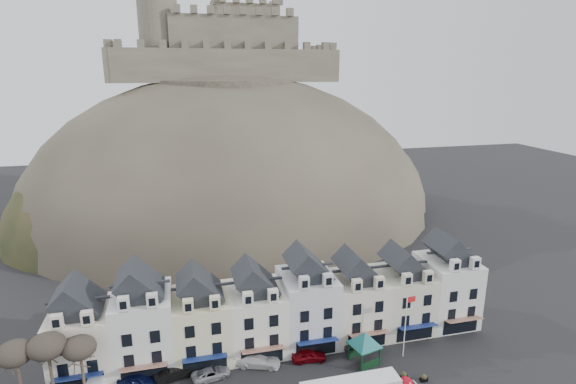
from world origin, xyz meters
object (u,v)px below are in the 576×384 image
object	(u,v)px
car_silver	(211,373)
car_maroon	(309,356)
flagpole	(406,322)
car_charcoal	(359,348)
car_black	(174,373)
bus_shelter	(365,339)
car_navy	(137,381)
car_white	(258,360)

from	to	relation	value
car_silver	car_maroon	distance (m)	11.92
flagpole	car_maroon	world-z (taller)	flagpole
car_charcoal	car_black	bearing A→B (deg)	92.77
car_silver	car_black	bearing A→B (deg)	64.98
car_silver	car_charcoal	world-z (taller)	car_silver
bus_shelter	car_charcoal	bearing A→B (deg)	70.60
flagpole	car_maroon	distance (m)	12.64
car_silver	car_maroon	size ratio (longest dim) A/B	1.04
car_navy	car_black	size ratio (longest dim) A/B	0.96
flagpole	car_maroon	size ratio (longest dim) A/B	1.99
bus_shelter	car_white	world-z (taller)	bus_shelter
flagpole	car_charcoal	world-z (taller)	flagpole
flagpole	car_white	xyz separation A→B (m)	(-18.05, 2.62, -4.02)
car_maroon	car_charcoal	size ratio (longest dim) A/B	1.14
flagpole	bus_shelter	bearing A→B (deg)	178.75
bus_shelter	car_black	size ratio (longest dim) A/B	1.39
car_navy	car_black	xyz separation A→B (m)	(4.00, 0.37, 0.01)
car_navy	car_charcoal	distance (m)	26.77
car_maroon	bus_shelter	bearing A→B (deg)	-100.77
flagpole	car_silver	bearing A→B (deg)	175.97
bus_shelter	car_black	distance (m)	22.84
flagpole	car_white	size ratio (longest dim) A/B	1.54
car_silver	car_maroon	xyz separation A→B (m)	(11.91, 0.34, 0.10)
car_silver	car_charcoal	xyz separation A→B (m)	(18.58, 0.52, -0.01)
car_black	car_white	xyz separation A→B (m)	(9.84, 0.00, 0.04)
flagpole	car_black	bearing A→B (deg)	174.64
car_black	car_maroon	size ratio (longest dim) A/B	1.08
car_silver	flagpole	bearing A→B (deg)	-106.29
flagpole	car_silver	size ratio (longest dim) A/B	1.92
car_black	car_charcoal	size ratio (longest dim) A/B	1.24
car_black	car_white	world-z (taller)	car_white
car_navy	car_silver	world-z (taller)	car_navy
car_navy	car_maroon	xyz separation A→B (m)	(20.10, -0.24, -0.03)
car_white	car_charcoal	size ratio (longest dim) A/B	1.48
flagpole	car_charcoal	distance (m)	6.97
flagpole	car_silver	world-z (taller)	flagpole
car_maroon	car_black	bearing A→B (deg)	93.39
car_black	car_maroon	bearing A→B (deg)	-109.71
car_black	car_silver	size ratio (longest dim) A/B	1.05
car_white	car_maroon	size ratio (longest dim) A/B	1.29
bus_shelter	car_navy	world-z (taller)	bus_shelter
bus_shelter	car_maroon	distance (m)	7.20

